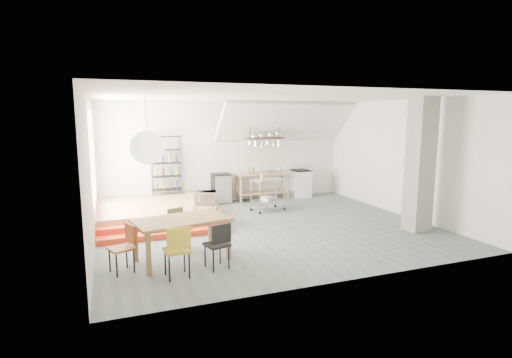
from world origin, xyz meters
name	(u,v)px	position (x,y,z in m)	size (l,w,h in m)	color
floor	(267,227)	(0.00, 0.00, 0.00)	(8.00, 8.00, 0.00)	slate
wall_back	(227,152)	(0.00, 3.50, 1.60)	(8.00, 0.04, 3.20)	silver
wall_left	(91,172)	(-4.00, 0.00, 1.60)	(0.04, 7.00, 3.20)	silver
wall_right	(401,158)	(4.00, 0.00, 1.60)	(0.04, 7.00, 3.20)	silver
ceiling	(268,97)	(0.00, 0.00, 3.20)	(8.00, 7.00, 0.02)	white
slope_ceiling	(285,122)	(1.80, 2.90, 2.55)	(4.40, 1.80, 0.15)	white
window_pane	(93,156)	(-3.98, 1.50, 1.80)	(0.02, 2.50, 2.20)	white
platform	(155,210)	(-2.50, 2.00, 0.20)	(3.00, 3.00, 0.40)	#A17B50
step_lower	(166,234)	(-2.50, 0.05, 0.07)	(3.00, 0.35, 0.13)	red
step_upper	(163,228)	(-2.50, 0.40, 0.13)	(3.00, 0.35, 0.27)	red
concrete_column	(420,165)	(3.30, -1.50, 1.60)	(0.50, 0.50, 3.20)	gray
kitchen_counter	(262,181)	(1.10, 3.15, 0.63)	(1.80, 0.60, 0.91)	#A17B50
stove	(300,183)	(2.50, 3.16, 0.48)	(0.60, 0.60, 1.18)	white
pot_rack	(266,141)	(1.13, 2.92, 1.98)	(1.20, 0.50, 1.43)	#3E2919
wire_shelving	(166,164)	(-2.00, 3.20, 1.33)	(0.88, 0.38, 1.80)	black
microwave_shelf	(205,204)	(-1.40, 0.75, 0.55)	(0.60, 0.40, 0.16)	#A17B50
paper_lantern	(147,147)	(-2.98, -1.68, 2.20)	(0.60, 0.60, 0.60)	white
dining_table	(182,223)	(-2.40, -1.56, 0.74)	(1.90, 1.30, 0.83)	brown
chair_mustard	(178,247)	(-2.62, -2.41, 0.55)	(0.45, 0.45, 0.92)	gold
chair_black	(219,242)	(-1.87, -2.25, 0.52)	(0.48, 0.48, 0.86)	black
chair_olive	(178,224)	(-2.34, -0.76, 0.50)	(0.48, 0.48, 0.83)	#5C6C33
chair_red	(125,244)	(-3.45, -1.76, 0.51)	(0.50, 0.50, 0.86)	#A04616
rolling_cart	(268,190)	(0.69, 1.66, 0.61)	(1.04, 0.72, 0.94)	silver
mini_fridge	(221,188)	(-0.29, 3.20, 0.47)	(0.55, 0.55, 0.94)	black
microwave	(205,197)	(-1.40, 0.75, 0.72)	(0.56, 0.38, 0.31)	beige
bowl	(271,172)	(1.39, 3.10, 0.94)	(0.23, 0.23, 0.06)	silver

